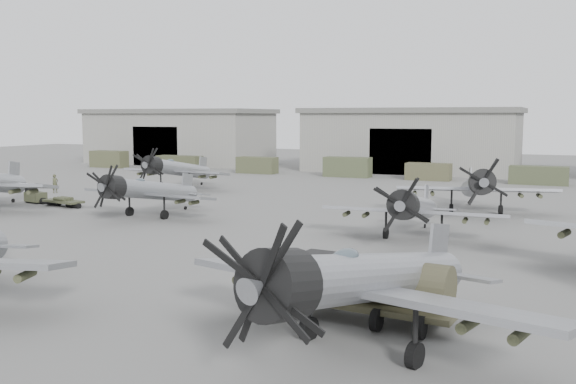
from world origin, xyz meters
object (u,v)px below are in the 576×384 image
Objects in this scene: aircraft_far_0 at (174,169)px; fuel_tanker at (371,284)px; ground_crew at (55,184)px; aircraft_mid_2 at (413,207)px; aircraft_far_1 at (477,186)px; aircraft_mid_1 at (145,190)px; tug_trailer at (46,199)px; aircraft_near_2 at (357,280)px.

aircraft_far_0 reaches higher than fuel_tanker.
aircraft_mid_2 is at bearing -94.07° from ground_crew.
fuel_tanker is at bearing -103.06° from aircraft_far_1.
ground_crew is at bearing 157.58° from aircraft_mid_1.
aircraft_mid_2 reaches higher than tug_trailer.
aircraft_far_0 is (-8.46, 16.46, 0.12)m from aircraft_mid_1.
aircraft_near_2 is at bearing -47.14° from aircraft_far_0.
fuel_tanker reaches higher than ground_crew.
aircraft_near_2 is at bearing -102.09° from aircraft_far_1.
aircraft_far_1 reaches higher than aircraft_mid_1.
aircraft_mid_1 is 0.95× the size of aircraft_far_0.
ground_crew is at bearing 170.62° from aircraft_far_1.
aircraft_near_2 is 1.11× the size of aircraft_far_0.
aircraft_mid_1 reaches higher than ground_crew.
tug_trailer is at bearing 161.60° from aircraft_near_2.
aircraft_mid_1 is at bearing -60.57° from aircraft_far_0.
fuel_tanker reaches higher than tug_trailer.
fuel_tanker is 3.47× the size of ground_crew.
aircraft_far_0 is (-28.89, 17.23, 0.13)m from aircraft_mid_2.
ground_crew is (-5.34, 6.71, 0.43)m from tug_trailer.
tug_trailer is at bearing 157.00° from fuel_tanker.
aircraft_near_2 reaches higher than aircraft_far_0.
aircraft_mid_1 is 19.97m from ground_crew.
aircraft_near_2 is 42.11m from tug_trailer.
aircraft_mid_2 is at bearing -112.47° from aircraft_far_1.
aircraft_far_1 is (30.99, -4.68, 0.06)m from aircraft_far_0.
aircraft_near_2 reaches higher than ground_crew.
aircraft_far_0 reaches higher than ground_crew.
aircraft_mid_1 is 1.01× the size of aircraft_mid_2.
aircraft_mid_1 is at bearing 153.10° from aircraft_near_2.
aircraft_far_0 is 31.34m from aircraft_far_1.
aircraft_mid_1 is 1.66× the size of tug_trailer.
ground_crew is (-9.20, -7.21, -1.25)m from aircraft_far_0.
aircraft_mid_2 is at bearing 103.36° from fuel_tanker.
aircraft_far_1 is 40.29m from ground_crew.
tug_trailer is (-32.76, 3.31, -1.55)m from aircraft_mid_2.
aircraft_mid_1 is at bearing -1.04° from tug_trailer.
aircraft_mid_1 reaches higher than tug_trailer.
ground_crew is (-40.69, 29.50, -1.48)m from aircraft_near_2.
aircraft_far_0 is 6.42× the size of ground_crew.
aircraft_near_2 is 50.28m from ground_crew.
aircraft_far_1 is at bearing 25.48° from tug_trailer.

